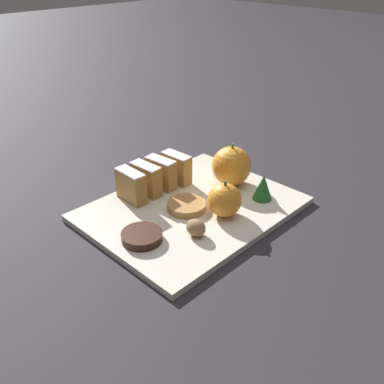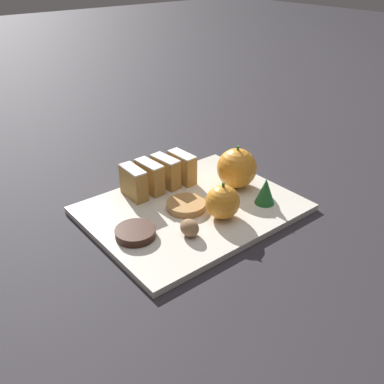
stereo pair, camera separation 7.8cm
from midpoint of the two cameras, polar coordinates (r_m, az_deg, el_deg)
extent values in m
plane|color=#28262B|center=(0.80, 2.79, -2.70)|extent=(6.00, 6.00, 0.00)
cube|color=silver|center=(0.80, 2.80, -2.34)|extent=(0.29, 0.37, 0.01)
cube|color=#B28442|center=(0.81, -5.10, 1.09)|extent=(0.06, 0.03, 0.06)
cube|color=white|center=(0.80, -5.19, 3.02)|extent=(0.06, 0.03, 0.00)
cube|color=#B28442|center=(0.83, -3.01, 1.88)|extent=(0.07, 0.03, 0.06)
cube|color=white|center=(0.82, -3.07, 3.77)|extent=(0.06, 0.03, 0.00)
cube|color=#B28442|center=(0.85, -0.94, 2.59)|extent=(0.07, 0.03, 0.06)
cube|color=white|center=(0.83, -0.95, 4.45)|extent=(0.06, 0.03, 0.00)
cube|color=#B28442|center=(0.87, 1.23, 3.16)|extent=(0.06, 0.03, 0.06)
cube|color=white|center=(0.85, 1.25, 4.99)|extent=(0.06, 0.03, 0.00)
sphere|color=orange|center=(0.75, 7.07, -1.42)|extent=(0.06, 0.06, 0.06)
cylinder|color=#38702D|center=(0.73, 7.23, 0.81)|extent=(0.01, 0.00, 0.01)
sphere|color=orange|center=(0.85, 8.60, 3.09)|extent=(0.08, 0.08, 0.08)
cylinder|color=#38702D|center=(0.83, 8.82, 5.71)|extent=(0.01, 0.01, 0.01)
ellipsoid|color=#8E6B47|center=(0.71, 2.82, -4.89)|extent=(0.04, 0.03, 0.03)
cylinder|color=#381E14|center=(0.71, -4.45, -5.54)|extent=(0.07, 0.07, 0.01)
cylinder|color=#B27F47|center=(0.78, 1.87, -1.75)|extent=(0.07, 0.07, 0.01)
cone|color=#23662D|center=(0.81, 12.50, 0.05)|extent=(0.04, 0.04, 0.05)
camera|label=1|loc=(0.04, -87.14, 1.63)|focal=40.00mm
camera|label=2|loc=(0.04, 92.86, -1.63)|focal=40.00mm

